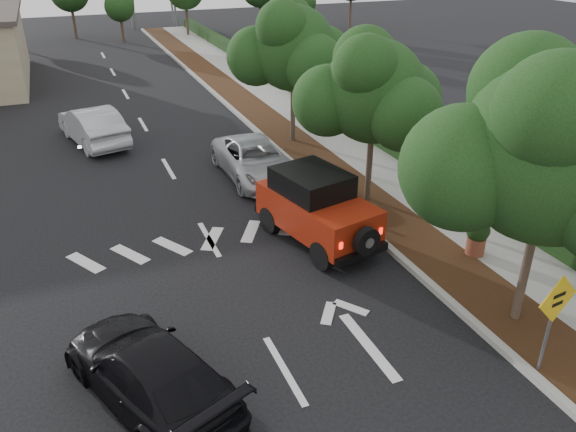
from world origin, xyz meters
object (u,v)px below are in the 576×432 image
silver_suv_ahead (256,160)px  speed_hump_sign (554,311)px  red_jeep (313,206)px  black_suv_oncoming (149,371)px

silver_suv_ahead → speed_hump_sign: (1.95, -12.01, 0.91)m
red_jeep → silver_suv_ahead: red_jeep is taller
silver_suv_ahead → speed_hump_sign: 12.20m
red_jeep → black_suv_oncoming: red_jeep is taller
black_suv_oncoming → red_jeep: bearing=-161.9°
red_jeep → speed_hump_sign: (1.94, -6.97, 0.51)m
red_jeep → black_suv_oncoming: size_ratio=0.95×
red_jeep → silver_suv_ahead: bearing=77.4°
black_suv_oncoming → speed_hump_sign: speed_hump_sign is taller
silver_suv_ahead → speed_hump_sign: bearing=-81.4°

